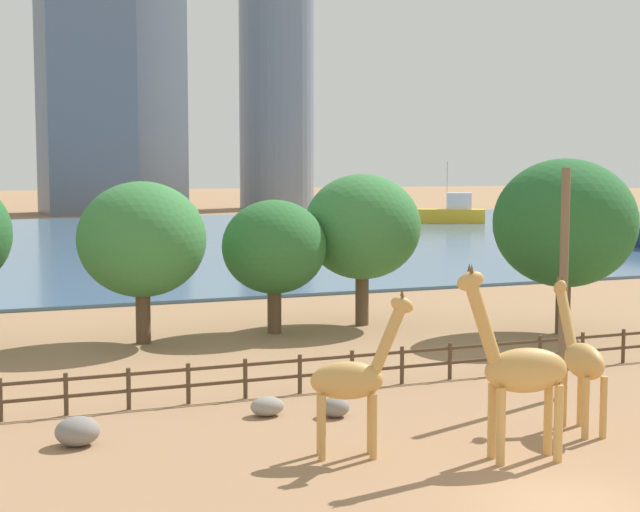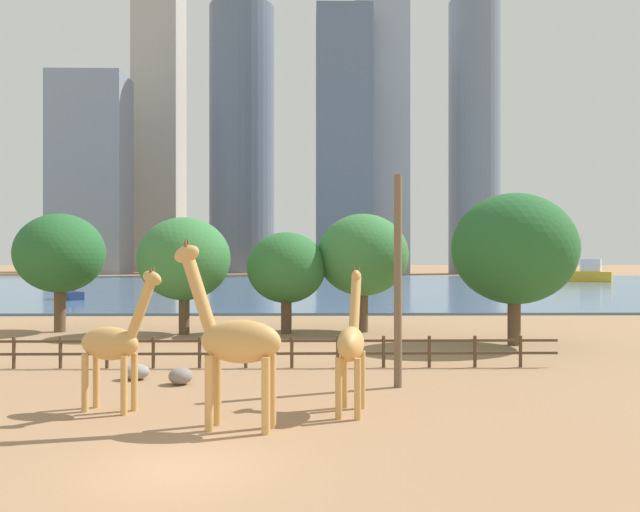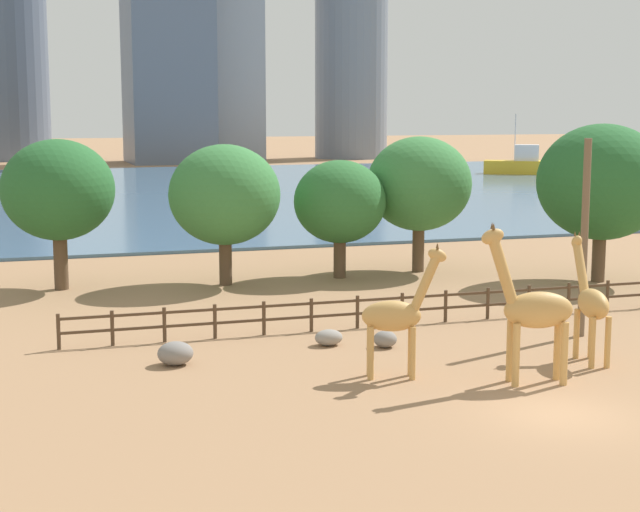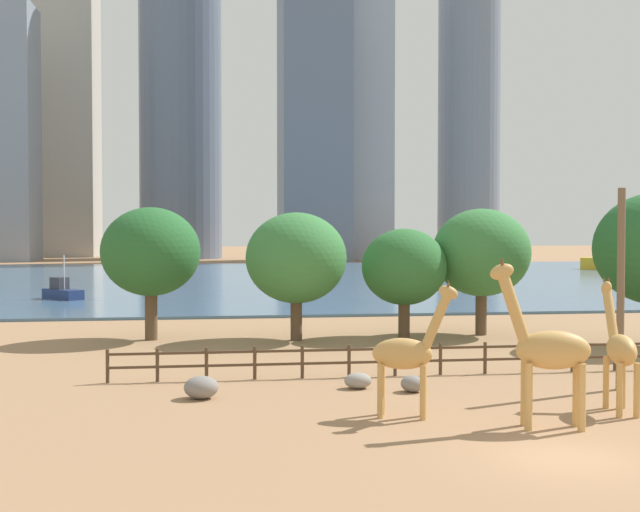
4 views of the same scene
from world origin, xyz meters
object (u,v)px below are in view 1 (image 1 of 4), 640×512
Objects in this scene: giraffe_tall at (353,380)px; tree_center_broad at (142,240)px; tree_left_large at (274,247)px; giraffe_companion at (581,360)px; tree_right_small at (362,227)px; boulder_near_fence at (267,406)px; tree_right_tall at (565,223)px; boulder_by_pole at (78,431)px; utility_pole at (564,284)px; giraffe_young at (520,370)px; boat_sailboat at (452,213)px; boulder_small at (335,407)px.

tree_center_broad reaches higher than giraffe_tall.
giraffe_tall is 0.72× the size of tree_left_large.
giraffe_tall is 18.93m from tree_left_large.
giraffe_companion is 0.61× the size of tree_right_small.
boulder_near_fence is 0.17× the size of tree_left_large.
tree_left_large is at bearing 93.88° from giraffe_tall.
tree_right_tall is (16.26, 13.34, 2.92)m from giraffe_tall.
boulder_by_pole reaches higher than boulder_near_fence.
tree_right_tall reaches higher than tree_right_small.
tree_center_broad is at bearing -175.50° from tree_right_small.
boulder_near_fence is at bearing -153.06° from tree_right_tall.
utility_pole is 15.66m from boulder_by_pole.
giraffe_tall is 0.55× the size of tree_right_tall.
utility_pole reaches higher than giraffe_companion.
giraffe_companion is 4.24m from utility_pole.
tree_center_broad is (4.85, 14.39, 4.00)m from boulder_by_pole.
boulder_near_fence is (-4.48, 6.63, -2.06)m from giraffe_young.
boat_sailboat reaches higher than boulder_near_fence.
boulder_by_pole is (-6.45, 3.68, -1.62)m from giraffe_tall.
boulder_by_pole is at bearing -178.84° from boulder_small.
utility_pole reaches higher than boulder_near_fence.
tree_left_large is (10.82, 14.64, 3.47)m from boulder_by_pole.
tree_right_small reaches higher than tree_left_large.
giraffe_young is 8.27m from boulder_near_fence.
giraffe_tall is at bearing -106.72° from boulder_small.
giraffe_young is (3.78, -1.91, 0.33)m from giraffe_tall.
giraffe_tall is 4.25m from giraffe_young.
boulder_by_pole is (-13.45, 3.85, -1.64)m from giraffe_companion.
giraffe_companion is at bearing -15.97° from boulder_by_pole.
boulder_near_fence is (-7.70, 4.89, -1.75)m from giraffe_companion.
giraffe_companion is 19.34m from tree_right_small.
tree_right_small is (4.58, 0.58, 0.76)m from tree_left_large.
giraffe_tall is 3.60× the size of boulder_by_pole.
tree_center_broad is at bearing 35.36° from giraffe_companion.
giraffe_tall is 0.85× the size of giraffe_young.
boulder_near_fence is at bearing -124.24° from tree_right_small.
tree_left_large is 4.68m from tree_right_small.
tree_left_large is 0.84× the size of tree_right_small.
boulder_near_fence is at bearing -44.63° from giraffe_young.
boulder_small is 0.14× the size of tree_left_large.
boat_sailboat reaches higher than giraffe_tall.
boulder_by_pole is at bearing -135.34° from tree_right_small.
boulder_small is at bearing 65.73° from giraffe_companion.
giraffe_tall is 1.01× the size of giraffe_companion.
boulder_near_fence is at bearing 10.26° from boulder_by_pole.
tree_left_large is at bearing -172.83° from tree_right_small.
tree_right_small is 79.19m from boat_sailboat.
giraffe_tall is at bearing -84.96° from tree_center_broad.
tree_center_broad reaches higher than tree_left_large.
boat_sailboat is at bearing 54.59° from tree_left_large.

